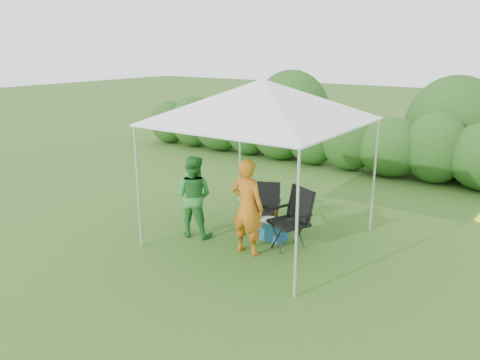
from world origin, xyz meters
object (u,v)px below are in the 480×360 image
Objects in this scene: canopy at (262,101)px; cooler at (274,230)px; man at (247,207)px; chair_right at (294,215)px; chair_left at (266,204)px; woman at (193,196)px.

canopy is 2.29m from cooler.
cooler is at bearing -97.60° from man.
man is (-0.52, -0.64, 0.22)m from chair_right.
chair_left is 0.59× the size of woman.
canopy reaches higher than chair_left.
chair_right is 0.64× the size of man.
cooler is at bearing 15.56° from canopy.
woman is 1.57m from cooler.
canopy is at bearing -93.81° from chair_left.
man is at bearing -98.73° from chair_left.
chair_left reaches higher than cooler.
man reaches higher than chair_right.
man is 3.58× the size of cooler.
woman is at bearing -154.97° from cooler.
chair_left is at bearing 137.02° from cooler.
man is at bearing 161.16° from woman.
canopy is at bearing -165.71° from cooler.
woman is at bearing -138.26° from chair_right.
canopy reaches higher than chair_right.
man is at bearing -77.30° from canopy.
chair_left is 1.17m from man.
chair_right is at bearing -129.88° from man.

